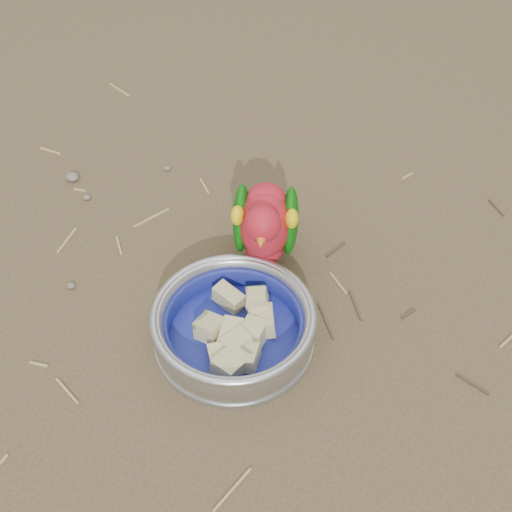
% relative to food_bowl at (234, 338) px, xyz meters
% --- Properties ---
extents(ground, '(60.00, 60.00, 0.00)m').
position_rel_food_bowl_xyz_m(ground, '(-0.10, 0.01, -0.01)').
color(ground, brown).
extents(food_bowl, '(0.22, 0.22, 0.02)m').
position_rel_food_bowl_xyz_m(food_bowl, '(0.00, 0.00, 0.00)').
color(food_bowl, '#B2B2BA').
rests_on(food_bowl, ground).
extents(bowl_wall, '(0.22, 0.22, 0.04)m').
position_rel_food_bowl_xyz_m(bowl_wall, '(0.00, 0.00, 0.03)').
color(bowl_wall, '#B2B2BA').
rests_on(bowl_wall, food_bowl).
extents(fruit_wedges, '(0.13, 0.13, 0.03)m').
position_rel_food_bowl_xyz_m(fruit_wedges, '(0.00, 0.00, 0.02)').
color(fruit_wedges, tan).
rests_on(fruit_wedges, food_bowl).
extents(lory_parrot, '(0.16, 0.22, 0.16)m').
position_rel_food_bowl_xyz_m(lory_parrot, '(-0.02, 0.14, 0.07)').
color(lory_parrot, '#AE1824').
rests_on(lory_parrot, ground).
extents(ground_debris, '(0.90, 0.80, 0.01)m').
position_rel_food_bowl_xyz_m(ground_debris, '(-0.14, 0.07, -0.01)').
color(ground_debris, tan).
rests_on(ground_debris, ground).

